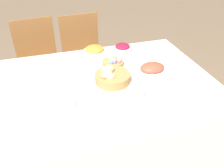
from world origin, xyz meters
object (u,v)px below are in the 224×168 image
at_px(chair_far_left, 39,61).
at_px(egg_basket, 113,62).
at_px(bread_basket, 111,76).
at_px(knife, 135,115).
at_px(drinking_cup, 139,95).
at_px(dinner_plate, 112,119).
at_px(carrot_bowl, 95,51).
at_px(butter_dish, 64,107).
at_px(beet_salad_bowl, 122,48).
at_px(ham_platter, 152,68).
at_px(spoon, 140,114).
at_px(chair_far_center, 83,55).
at_px(fork, 88,125).

bearing_deg(chair_far_left, egg_basket, -56.44).
height_order(chair_far_left, bread_basket, chair_far_left).
distance_m(chair_far_left, knife, 1.46).
xyz_separation_m(chair_far_left, bread_basket, (0.51, -0.94, 0.27)).
xyz_separation_m(chair_far_left, drinking_cup, (0.62, -1.19, 0.26)).
xyz_separation_m(dinner_plate, knife, (0.15, 0.00, -0.00)).
relative_size(egg_basket, carrot_bowl, 0.91).
bearing_deg(chair_far_left, butter_dish, -89.96).
bearing_deg(beet_salad_bowl, knife, -103.80).
height_order(ham_platter, carrot_bowl, carrot_bowl).
distance_m(dinner_plate, drinking_cup, 0.27).
bearing_deg(spoon, beet_salad_bowl, 78.43).
xyz_separation_m(chair_far_center, drinking_cup, (0.15, -1.19, 0.26)).
bearing_deg(chair_far_left, knife, -74.77).
bearing_deg(bread_basket, egg_basket, 70.43).
distance_m(dinner_plate, knife, 0.15).
xyz_separation_m(chair_far_left, ham_platter, (0.86, -0.89, 0.25)).
bearing_deg(chair_far_left, dinner_plate, -80.37).
bearing_deg(chair_far_center, fork, -103.45).
relative_size(egg_basket, dinner_plate, 0.73).
height_order(beet_salad_bowl, butter_dish, beet_salad_bowl).
bearing_deg(dinner_plate, ham_platter, 44.11).
distance_m(egg_basket, butter_dish, 0.64).
distance_m(dinner_plate, butter_dish, 0.32).
xyz_separation_m(chair_far_left, fork, (0.25, -1.34, 0.23)).
distance_m(chair_far_left, bread_basket, 1.10).
distance_m(bread_basket, spoon, 0.41).
height_order(bread_basket, drinking_cup, bread_basket).
xyz_separation_m(egg_basket, beet_salad_bowl, (0.15, 0.20, 0.01)).
relative_size(knife, drinking_cup, 2.30).
distance_m(knife, butter_dish, 0.44).
bearing_deg(carrot_bowl, spoon, -84.57).
xyz_separation_m(egg_basket, drinking_cup, (0.02, -0.50, 0.01)).
bearing_deg(fork, egg_basket, 61.12).
bearing_deg(dinner_plate, butter_dish, 143.87).
height_order(knife, spoon, same).
bearing_deg(ham_platter, dinner_plate, -135.89).
bearing_deg(spoon, fork, -179.71).
bearing_deg(fork, chair_far_left, 100.20).
relative_size(dinner_plate, spoon, 1.44).
bearing_deg(dinner_plate, chair_far_center, 86.72).
height_order(chair_far_center, spoon, chair_far_center).
height_order(chair_far_left, butter_dish, chair_far_left).
bearing_deg(drinking_cup, knife, -118.81).
xyz_separation_m(bread_basket, spoon, (0.06, -0.40, -0.04)).
relative_size(bread_basket, ham_platter, 0.86).
relative_size(chair_far_center, bread_basket, 3.53).
bearing_deg(carrot_bowl, egg_basket, -63.57).
relative_size(carrot_bowl, fork, 1.15).
relative_size(egg_basket, ham_platter, 0.59).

